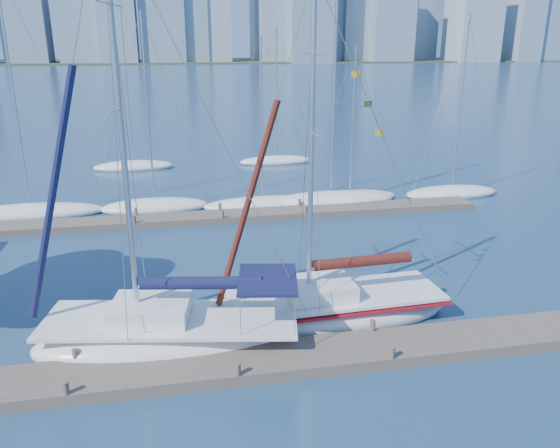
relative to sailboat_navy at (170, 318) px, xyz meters
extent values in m
plane|color=navy|center=(1.99, -1.87, -1.08)|extent=(700.00, 700.00, 0.00)
cube|color=brown|center=(1.99, -1.87, -0.88)|extent=(26.00, 2.00, 0.40)
cube|color=brown|center=(3.99, 14.13, -0.90)|extent=(30.00, 1.80, 0.36)
cube|color=#38472D|center=(1.99, 318.13, -1.08)|extent=(800.00, 100.00, 1.50)
ellipsoid|color=white|center=(0.00, 0.00, -0.80)|extent=(9.73, 4.64, 1.64)
cube|color=white|center=(0.00, 0.00, -0.04)|extent=(9.01, 4.28, 0.13)
cube|color=white|center=(-0.64, 0.11, 0.34)|extent=(2.93, 2.41, 0.60)
cylinder|color=silver|center=(-1.07, 0.19, 6.45)|extent=(0.20, 0.20, 12.88)
cylinder|color=silver|center=(1.11, -0.20, 1.22)|extent=(4.37, 0.88, 0.11)
cylinder|color=#0F1634|center=(1.11, -0.20, 1.33)|extent=(4.08, 1.14, 0.44)
cube|color=#0F1634|center=(3.31, -0.59, 1.44)|extent=(2.39, 2.90, 0.09)
ellipsoid|color=white|center=(6.13, 0.86, -0.82)|extent=(8.96, 3.29, 1.55)
cube|color=white|center=(6.13, 0.86, -0.09)|extent=(8.30, 3.03, 0.12)
cube|color=white|center=(5.51, 0.83, 0.27)|extent=(2.56, 1.99, 0.57)
cylinder|color=silver|center=(5.10, 0.81, 5.55)|extent=(0.19, 0.19, 11.18)
cylinder|color=silver|center=(7.19, 0.91, 1.09)|extent=(4.19, 0.29, 0.10)
cylinder|color=#4C1610|center=(7.19, 0.91, 1.20)|extent=(3.87, 0.59, 0.41)
cube|color=maroon|center=(6.13, 0.86, -0.27)|extent=(8.49, 3.15, 0.10)
ellipsoid|color=white|center=(-8.36, 17.00, -0.87)|extent=(8.93, 4.77, 1.13)
cylinder|color=silver|center=(-8.36, 17.00, 6.67)|extent=(0.12, 0.12, 13.43)
ellipsoid|color=white|center=(-0.96, 16.86, -0.87)|extent=(6.89, 2.87, 1.11)
cylinder|color=silver|center=(-0.96, 16.86, 5.36)|extent=(0.12, 0.12, 10.86)
ellipsoid|color=white|center=(5.83, 16.18, -0.89)|extent=(7.65, 2.21, 1.01)
cylinder|color=silver|center=(5.83, 16.18, 4.64)|extent=(0.11, 0.11, 9.58)
ellipsoid|color=white|center=(10.37, 16.04, -0.85)|extent=(8.85, 4.45, 1.25)
cylinder|color=silver|center=(10.37, 16.04, 7.50)|extent=(0.14, 0.14, 14.89)
ellipsoid|color=white|center=(11.88, 16.71, -0.90)|extent=(6.46, 1.99, 0.97)
cylinder|color=silver|center=(11.88, 16.71, 4.31)|extent=(0.11, 0.11, 9.00)
ellipsoid|color=white|center=(19.12, 16.39, -0.88)|extent=(7.04, 3.80, 1.07)
cylinder|color=silver|center=(19.12, 16.39, 5.33)|extent=(0.12, 0.12, 10.88)
ellipsoid|color=white|center=(-2.99, 29.36, -0.88)|extent=(6.91, 3.91, 1.07)
cylinder|color=silver|center=(-2.99, 29.36, 6.33)|extent=(0.12, 0.12, 12.88)
ellipsoid|color=white|center=(9.24, 29.42, -0.90)|extent=(6.54, 1.95, 0.97)
cylinder|color=silver|center=(9.24, 29.42, 5.08)|extent=(0.11, 0.11, 10.55)
cube|color=slate|center=(-67.74, 285.63, 22.10)|extent=(20.21, 17.63, 46.35)
cube|color=#8B9AA7|center=(-45.56, 307.55, 16.45)|extent=(15.57, 17.61, 35.06)
cube|color=#8195A7|center=(-23.95, 283.05, 16.27)|extent=(18.23, 19.81, 34.69)
cube|color=slate|center=(-2.23, 284.81, 17.88)|extent=(22.40, 16.86, 37.92)
cube|color=#8B9AA7|center=(93.40, 292.84, 22.92)|extent=(15.36, 17.11, 47.98)
cube|color=#8195A7|center=(117.76, 277.73, 23.07)|extent=(22.36, 18.80, 48.30)
cube|color=slate|center=(149.04, 307.64, 21.81)|extent=(15.12, 17.52, 45.77)
cube|color=#8B9AA7|center=(166.07, 277.06, 19.57)|extent=(23.62, 23.94, 41.28)
cube|color=#8195A7|center=(196.48, 277.18, 18.96)|extent=(14.56, 21.38, 40.07)
camera|label=1|loc=(0.52, -17.16, 8.99)|focal=35.00mm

